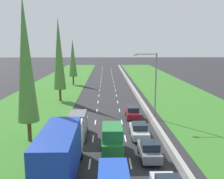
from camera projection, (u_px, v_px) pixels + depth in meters
name	position (u px, v px, depth m)	size (l,w,h in m)	color
ground_plane	(107.00, 88.00, 60.38)	(300.00, 300.00, 0.00)	#28282B
grass_verge_left	(53.00, 88.00, 60.09)	(14.00, 140.00, 0.04)	#387528
grass_verge_right	(168.00, 88.00, 60.72)	(14.00, 140.00, 0.04)	#387528
median_barrier	(132.00, 86.00, 60.44)	(0.44, 120.00, 0.85)	#9E9B93
lane_markings	(107.00, 88.00, 60.38)	(3.64, 116.00, 0.01)	white
grey_hatchback_right_lane	(149.00, 150.00, 22.68)	(1.74, 3.90, 1.72)	slate
silver_sedan_right_lane	(139.00, 130.00, 28.11)	(1.82, 4.50, 1.64)	silver
blue_box_truck_left_lane	(61.00, 153.00, 18.92)	(2.46, 9.40, 4.18)	black
maroon_sedan_right_lane	(133.00, 112.00, 35.63)	(1.82, 4.50, 1.64)	maroon
green_van_centre_lane	(112.00, 140.00, 23.62)	(1.96, 4.90, 2.82)	#237A33
grey_van_left_lane	(78.00, 125.00, 28.08)	(1.96, 4.90, 2.82)	slate
poplar_tree_second	(26.00, 61.00, 25.72)	(2.17, 2.17, 14.85)	#4C3823
poplar_tree_third	(59.00, 54.00, 45.13)	(2.17, 2.17, 14.80)	#4C3823
poplar_tree_fourth	(73.00, 58.00, 64.13)	(2.09, 2.09, 11.52)	#4C3823
street_light_mast	(153.00, 81.00, 34.32)	(3.20, 0.28, 9.00)	gray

